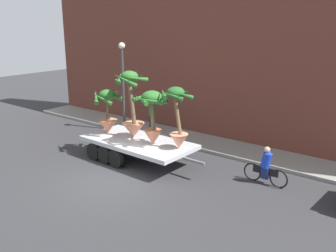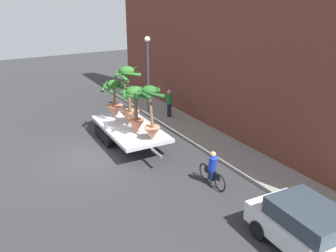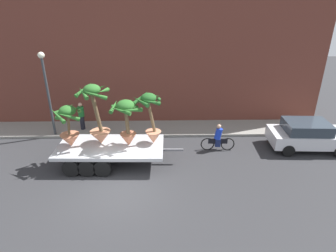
{
  "view_description": "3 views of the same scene",
  "coord_description": "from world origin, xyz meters",
  "views": [
    {
      "loc": [
        10.18,
        -9.58,
        6.2
      ],
      "look_at": [
        1.01,
        2.23,
        1.94
      ],
      "focal_mm": 40.27,
      "sensor_mm": 36.0,
      "label": 1
    },
    {
      "loc": [
        15.28,
        -4.69,
        7.64
      ],
      "look_at": [
        2.21,
        2.86,
        1.85
      ],
      "focal_mm": 38.14,
      "sensor_mm": 36.0,
      "label": 2
    },
    {
      "loc": [
        1.87,
        -10.13,
        7.61
      ],
      "look_at": [
        2.15,
        2.82,
        1.73
      ],
      "focal_mm": 30.41,
      "sensor_mm": 36.0,
      "label": 3
    }
  ],
  "objects": [
    {
      "name": "flatbed_trailer",
      "position": [
        -0.93,
        2.23,
        0.76
      ],
      "size": [
        6.19,
        2.64,
        0.98
      ],
      "color": "#B7BABF",
      "rests_on": "ground"
    },
    {
      "name": "potted_palm_rear",
      "position": [
        1.32,
        2.44,
        2.37
      ],
      "size": [
        1.41,
        1.57,
        2.59
      ],
      "color": "tan",
      "rests_on": "flatbed_trailer"
    },
    {
      "name": "pedestrian_near_gate",
      "position": [
        -3.06,
        5.99,
        1.04
      ],
      "size": [
        0.36,
        0.36,
        1.71
      ],
      "color": "black",
      "rests_on": "sidewalk"
    },
    {
      "name": "potted_palm_front",
      "position": [
        -1.25,
        2.48,
        2.37
      ],
      "size": [
        1.63,
        1.66,
        3.02
      ],
      "color": "tan",
      "rests_on": "flatbed_trailer"
    },
    {
      "name": "potted_palm_extra",
      "position": [
        0.19,
        2.21,
        2.39
      ],
      "size": [
        1.62,
        1.78,
        2.34
      ],
      "color": "#B26647",
      "rests_on": "flatbed_trailer"
    },
    {
      "name": "sidewalk",
      "position": [
        0.0,
        6.1,
        0.07
      ],
      "size": [
        24.0,
        2.2,
        0.15
      ],
      "primitive_type": "cube",
      "color": "gray",
      "rests_on": "ground"
    },
    {
      "name": "ground_plane",
      "position": [
        0.0,
        0.0,
        0.0
      ],
      "size": [
        60.0,
        60.0,
        0.0
      ],
      "primitive_type": "plane",
      "color": "#2D2D30"
    },
    {
      "name": "building_facade",
      "position": [
        0.0,
        7.8,
        4.25
      ],
      "size": [
        24.0,
        1.2,
        8.51
      ],
      "primitive_type": "cube",
      "color": "brown",
      "rests_on": "ground"
    },
    {
      "name": "street_lamp",
      "position": [
        -4.55,
        5.3,
        3.23
      ],
      "size": [
        0.36,
        0.36,
        4.83
      ],
      "color": "#383D42",
      "rests_on": "sidewalk"
    },
    {
      "name": "parked_car",
      "position": [
        9.73,
        3.51,
        0.83
      ],
      "size": [
        4.18,
        2.15,
        1.58
      ],
      "color": "silver",
      "rests_on": "ground"
    },
    {
      "name": "potted_palm_middle",
      "position": [
        -2.56,
        2.2,
        2.04
      ],
      "size": [
        1.52,
        1.57,
        2.09
      ],
      "color": "#C17251",
      "rests_on": "flatbed_trailer"
    },
    {
      "name": "cyclist",
      "position": [
        4.85,
        3.45,
        0.67
      ],
      "size": [
        1.84,
        0.35,
        1.54
      ],
      "color": "black",
      "rests_on": "ground"
    }
  ]
}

